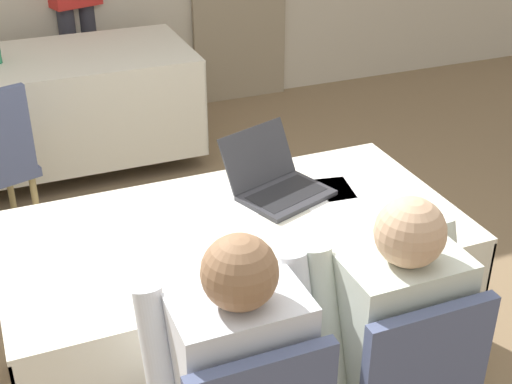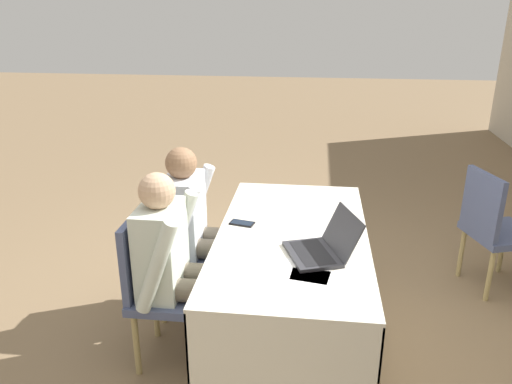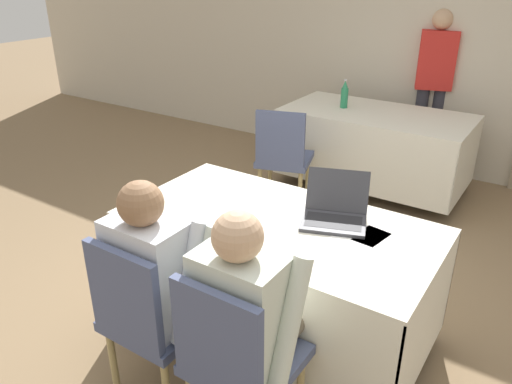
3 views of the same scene
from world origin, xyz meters
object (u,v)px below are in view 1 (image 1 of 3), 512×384
at_px(cell_phone, 240,277).
at_px(person_checkered_shirt, 231,374).
at_px(laptop, 278,183).
at_px(person_white_shirt, 383,331).

distance_m(cell_phone, person_checkered_shirt, 0.37).
relative_size(laptop, person_white_shirt, 0.37).
distance_m(cell_phone, person_white_shirt, 0.48).
xyz_separation_m(laptop, cell_phone, (-0.34, -0.48, -0.04)).
bearing_deg(cell_phone, laptop, 67.40).
bearing_deg(laptop, cell_phone, -145.84).
bearing_deg(cell_phone, person_white_shirt, -30.08).
bearing_deg(person_checkered_shirt, person_white_shirt, -180.00).
height_order(cell_phone, person_checkered_shirt, person_checkered_shirt).
distance_m(laptop, person_white_shirt, 0.81).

